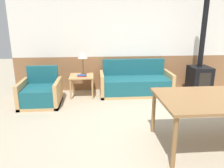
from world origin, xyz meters
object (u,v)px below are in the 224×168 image
object	(u,v)px
armchair	(41,94)
wood_stove	(200,73)
side_table	(82,78)
couch	(135,84)
table_lamp	(83,56)

from	to	relation	value
armchair	wood_stove	bearing A→B (deg)	5.83
side_table	wood_stove	size ratio (longest dim) A/B	0.25
side_table	wood_stove	xyz separation A→B (m)	(2.95, -0.11, 0.11)
side_table	wood_stove	distance (m)	2.95
wood_stove	armchair	bearing A→B (deg)	-173.80
couch	side_table	distance (m)	1.36
side_table	table_lamp	size ratio (longest dim) A/B	1.00
side_table	armchair	bearing A→B (deg)	-149.04
table_lamp	wood_stove	size ratio (longest dim) A/B	0.25
side_table	table_lamp	xyz separation A→B (m)	(0.04, 0.10, 0.54)
side_table	couch	bearing A→B (deg)	1.11
table_lamp	wood_stove	bearing A→B (deg)	-4.24
armchair	side_table	size ratio (longest dim) A/B	1.48
couch	wood_stove	world-z (taller)	wood_stove
table_lamp	wood_stove	distance (m)	2.95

